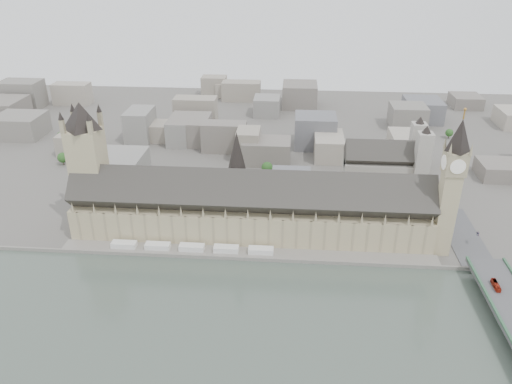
# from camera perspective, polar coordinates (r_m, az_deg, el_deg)

# --- Properties ---
(ground) EXTENTS (900.00, 900.00, 0.00)m
(ground) POSITION_cam_1_polar(r_m,az_deg,el_deg) (367.01, -0.93, -6.54)
(ground) COLOR #595651
(ground) RESTS_ON ground
(embankment_wall) EXTENTS (600.00, 1.50, 3.00)m
(embankment_wall) POSITION_cam_1_polar(r_m,az_deg,el_deg) (353.73, -1.16, -7.66)
(embankment_wall) COLOR slate
(embankment_wall) RESTS_ON ground
(river_terrace) EXTENTS (270.00, 15.00, 2.00)m
(river_terrace) POSITION_cam_1_polar(r_m,az_deg,el_deg) (360.21, -1.05, -7.06)
(river_terrace) COLOR slate
(river_terrace) RESTS_ON ground
(terrace_tents) EXTENTS (118.00, 7.00, 4.00)m
(terrace_tents) POSITION_cam_1_polar(r_m,az_deg,el_deg) (364.51, -7.35, -6.29)
(terrace_tents) COLOR white
(terrace_tents) RESTS_ON river_terrace
(palace_of_westminster) EXTENTS (265.00, 40.73, 55.44)m
(palace_of_westminster) POSITION_cam_1_polar(r_m,az_deg,el_deg) (372.30, -0.68, -1.96)
(palace_of_westminster) COLOR tan
(palace_of_westminster) RESTS_ON ground
(elizabeth_tower) EXTENTS (17.00, 17.00, 107.50)m
(elizabeth_tower) POSITION_cam_1_polar(r_m,az_deg,el_deg) (361.41, 21.47, 1.42)
(elizabeth_tower) COLOR tan
(elizabeth_tower) RESTS_ON ground
(victoria_tower) EXTENTS (30.00, 30.00, 100.00)m
(victoria_tower) POSITION_cam_1_polar(r_m,az_deg,el_deg) (393.08, -18.66, 3.41)
(victoria_tower) COLOR tan
(victoria_tower) RESTS_ON ground
(central_tower) EXTENTS (13.00, 13.00, 48.00)m
(central_tower) POSITION_cam_1_polar(r_m,az_deg,el_deg) (363.65, -2.19, 3.46)
(central_tower) COLOR #998C69
(central_tower) RESTS_ON ground
(westminster_abbey) EXTENTS (68.00, 36.00, 64.00)m
(westminster_abbey) POSITION_cam_1_polar(r_m,az_deg,el_deg) (445.23, 14.59, 2.43)
(westminster_abbey) COLOR #9F998F
(westminster_abbey) RESTS_ON ground
(city_skyline_inland) EXTENTS (720.00, 360.00, 38.00)m
(city_skyline_inland) POSITION_cam_1_polar(r_m,az_deg,el_deg) (581.11, 1.32, 8.29)
(city_skyline_inland) COLOR gray
(city_skyline_inland) RESTS_ON ground
(park_trees) EXTENTS (110.00, 30.00, 15.00)m
(park_trees) POSITION_cam_1_polar(r_m,az_deg,el_deg) (415.74, -1.55, -1.12)
(park_trees) COLOR #204D1B
(park_trees) RESTS_ON ground
(red_bus_north) EXTENTS (3.00, 11.82, 3.28)m
(red_bus_north) POSITION_cam_1_polar(r_m,az_deg,el_deg) (345.10, 25.73, -9.57)
(red_bus_north) COLOR #9F2312
(red_bus_north) RESTS_ON westminster_bridge
(car_approach) EXTENTS (3.00, 4.74, 1.28)m
(car_approach) POSITION_cam_1_polar(r_m,az_deg,el_deg) (398.73, 24.03, -4.37)
(car_approach) COLOR gray
(car_approach) RESTS_ON westminster_bridge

